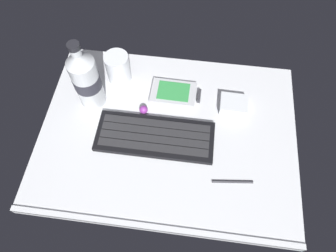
{
  "coord_description": "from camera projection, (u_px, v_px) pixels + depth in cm",
  "views": [
    {
      "loc": [
        4.51,
        -35.23,
        67.98
      ],
      "look_at": [
        0.0,
        0.0,
        3.0
      ],
      "focal_mm": 32.6,
      "sensor_mm": 36.0,
      "label": 1
    }
  ],
  "objects": [
    {
      "name": "juice_cup",
      "position": [
        118.0,
        69.0,
        0.81
      ],
      "size": [
        6.4,
        6.4,
        8.5
      ],
      "color": "silver",
      "rests_on": "ground_plane"
    },
    {
      "name": "trackball_mouse",
      "position": [
        144.0,
        110.0,
        0.79
      ],
      "size": [
        2.2,
        2.2,
        2.2
      ],
      "primitive_type": "sphere",
      "color": "purple",
      "rests_on": "ground_plane"
    },
    {
      "name": "keyboard",
      "position": [
        155.0,
        136.0,
        0.75
      ],
      "size": [
        29.01,
        11.03,
        1.7
      ],
      "color": "black",
      "rests_on": "ground_plane"
    },
    {
      "name": "stylus_pen",
      "position": [
        233.0,
        181.0,
        0.7
      ],
      "size": [
        9.52,
        1.72,
        0.7
      ],
      "primitive_type": "cylinder",
      "rotation": [
        0.0,
        1.57,
        0.11
      ],
      "color": "#26262B",
      "rests_on": "ground_plane"
    },
    {
      "name": "charger_block",
      "position": [
        234.0,
        104.0,
        0.79
      ],
      "size": [
        7.1,
        5.73,
        2.4
      ],
      "primitive_type": "cube",
      "rotation": [
        0.0,
        0.0,
        -0.02
      ],
      "color": "silver",
      "rests_on": "ground_plane"
    },
    {
      "name": "handheld_device",
      "position": [
        176.0,
        93.0,
        0.81
      ],
      "size": [
        12.9,
        7.81,
        1.5
      ],
      "color": "#B7BABF",
      "rests_on": "ground_plane"
    },
    {
      "name": "ground_plane",
      "position": [
        168.0,
        134.0,
        0.77
      ],
      "size": [
        64.0,
        48.0,
        2.8
      ],
      "color": "silver"
    },
    {
      "name": "water_bottle",
      "position": [
        86.0,
        79.0,
        0.73
      ],
      "size": [
        6.73,
        6.73,
        20.8
      ],
      "color": "silver",
      "rests_on": "ground_plane"
    }
  ]
}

